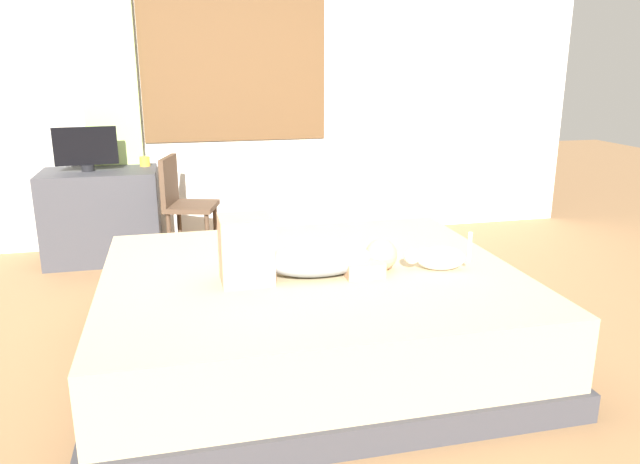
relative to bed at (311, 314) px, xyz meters
name	(u,v)px	position (x,y,z in m)	size (l,w,h in m)	color
ground_plane	(295,354)	(-0.09, 0.02, -0.25)	(16.00, 16.00, 0.00)	olive
back_wall_with_window	(239,77)	(-0.09, 2.47, 1.21)	(6.40, 0.14, 2.90)	silver
bed	(311,314)	(0.00, 0.00, 0.00)	(2.24, 1.90, 0.50)	#38383D
person_lying	(301,256)	(-0.07, -0.09, 0.37)	(0.94, 0.28, 0.34)	#8C939E
cat	(437,258)	(0.66, -0.16, 0.32)	(0.35, 0.17, 0.21)	silver
desk	(102,215)	(-1.28, 2.07, 0.12)	(0.90, 0.56, 0.74)	#38383D
tv_monitor	(86,148)	(-1.36, 2.07, 0.67)	(0.48, 0.10, 0.35)	black
cup	(145,161)	(-0.92, 2.20, 0.53)	(0.08, 0.08, 0.08)	gold
chair_by_desk	(183,201)	(-0.64, 1.86, 0.26)	(0.47, 0.47, 0.86)	#4C3828
curtain_left	(113,114)	(-1.16, 2.35, 0.91)	(0.44, 0.06, 2.32)	#ADCC75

